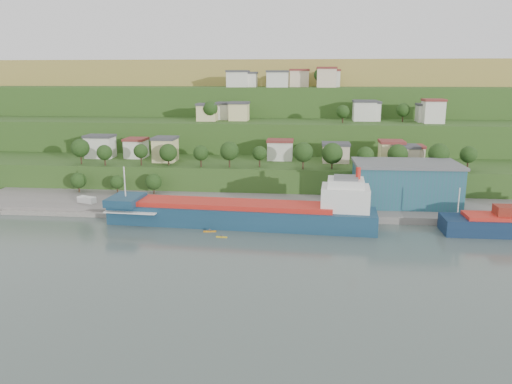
# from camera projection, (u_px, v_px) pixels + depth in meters

# --- Properties ---
(ground) EXTENTS (500.00, 500.00, 0.00)m
(ground) POSITION_uv_depth(u_px,v_px,m) (246.00, 237.00, 127.31)
(ground) COLOR #414E48
(ground) RESTS_ON ground
(quay) EXTENTS (220.00, 26.00, 4.00)m
(quay) POSITION_uv_depth(u_px,v_px,m) (322.00, 210.00, 152.39)
(quay) COLOR slate
(quay) RESTS_ON ground
(pebble_beach) EXTENTS (40.00, 18.00, 2.40)m
(pebble_beach) POSITION_uv_depth(u_px,v_px,m) (79.00, 209.00, 154.22)
(pebble_beach) COLOR slate
(pebble_beach) RESTS_ON ground
(hillside) EXTENTS (360.00, 211.22, 96.00)m
(hillside) POSITION_uv_depth(u_px,v_px,m) (282.00, 146.00, 290.71)
(hillside) COLOR #284719
(hillside) RESTS_ON ground
(cargo_ship_near) EXTENTS (73.69, 15.69, 18.79)m
(cargo_ship_near) POSITION_uv_depth(u_px,v_px,m) (249.00, 215.00, 136.56)
(cargo_ship_near) COLOR #123046
(cargo_ship_near) RESTS_ON ground
(warehouse) EXTENTS (31.37, 19.61, 12.80)m
(warehouse) POSITION_uv_depth(u_px,v_px,m) (405.00, 183.00, 150.86)
(warehouse) COLOR #205761
(warehouse) RESTS_ON quay
(caravan) EXTENTS (6.20, 4.25, 2.67)m
(caravan) POSITION_uv_depth(u_px,v_px,m) (87.00, 201.00, 153.36)
(caravan) COLOR white
(caravan) RESTS_ON pebble_beach
(dinghy) EXTENTS (4.29, 1.85, 0.84)m
(dinghy) POSITION_uv_depth(u_px,v_px,m) (115.00, 206.00, 150.93)
(dinghy) COLOR silver
(dinghy) RESTS_ON pebble_beach
(kayak_orange) EXTENTS (3.40, 1.17, 0.84)m
(kayak_orange) POSITION_uv_depth(u_px,v_px,m) (210.00, 231.00, 131.29)
(kayak_orange) COLOR orange
(kayak_orange) RESTS_ON ground
(kayak_yellow) EXTENTS (2.92, 0.76, 0.72)m
(kayak_yellow) POSITION_uv_depth(u_px,v_px,m) (222.00, 237.00, 126.76)
(kayak_yellow) COLOR gold
(kayak_yellow) RESTS_ON ground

